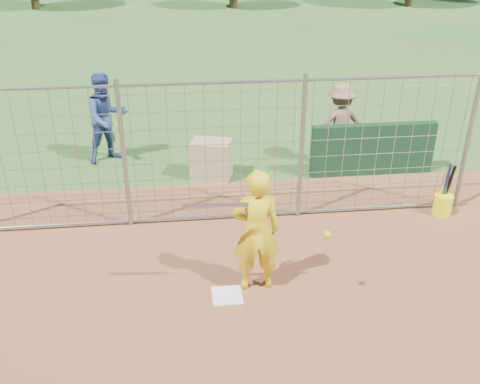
{
  "coord_description": "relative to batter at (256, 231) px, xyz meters",
  "views": [
    {
      "loc": [
        -0.51,
        -6.32,
        4.79
      ],
      "look_at": [
        0.3,
        0.8,
        1.15
      ],
      "focal_mm": 40.0,
      "sensor_mm": 36.0,
      "label": 1
    }
  ],
  "objects": [
    {
      "name": "ground",
      "position": [
        -0.43,
        0.01,
        -0.94
      ],
      "size": [
        100.0,
        100.0,
        0.0
      ],
      "primitive_type": "plane",
      "color": "#2D591E",
      "rests_on": "ground"
    },
    {
      "name": "home_plate",
      "position": [
        -0.43,
        -0.19,
        -0.93
      ],
      "size": [
        0.43,
        0.43,
        0.02
      ],
      "primitive_type": "cube",
      "color": "silver",
      "rests_on": "ground"
    },
    {
      "name": "dugout_wall",
      "position": [
        2.97,
        3.61,
        -0.39
      ],
      "size": [
        2.6,
        0.2,
        1.1
      ],
      "primitive_type": "cube",
      "color": "#11381E",
      "rests_on": "ground"
    },
    {
      "name": "batter",
      "position": [
        0.0,
        0.0,
        0.0
      ],
      "size": [
        0.69,
        0.46,
        1.88
      ],
      "primitive_type": "imported",
      "rotation": [
        0.0,
        0.0,
        3.16
      ],
      "color": "yellow",
      "rests_on": "ground"
    },
    {
      "name": "bystander_a",
      "position": [
        -2.57,
        4.98,
        0.04
      ],
      "size": [
        1.2,
        1.12,
        1.97
      ],
      "primitive_type": "imported",
      "rotation": [
        0.0,
        0.0,
        0.52
      ],
      "color": "navy",
      "rests_on": "ground"
    },
    {
      "name": "bystander_c",
      "position": [
        2.41,
        4.22,
        -0.04
      ],
      "size": [
        1.18,
        0.7,
        1.8
      ],
      "primitive_type": "imported",
      "rotation": [
        0.0,
        0.0,
        3.17
      ],
      "color": "brown",
      "rests_on": "ground"
    },
    {
      "name": "equipment_bin",
      "position": [
        -0.39,
        3.83,
        -0.54
      ],
      "size": [
        0.93,
        0.76,
        0.8
      ],
      "primitive_type": "cube",
      "rotation": [
        0.0,
        0.0,
        -0.29
      ],
      "color": "tan",
      "rests_on": "ground"
    },
    {
      "name": "equipment_in_play",
      "position": [
        -0.23,
        -0.33,
        0.5
      ],
      "size": [
        1.93,
        0.35,
        0.48
      ],
      "color": "silver",
      "rests_on": "ground"
    },
    {
      "name": "bucket_with_bats",
      "position": [
        3.69,
        1.77,
        -0.69
      ],
      "size": [
        0.34,
        0.34,
        0.98
      ],
      "color": "#F5F10C",
      "rests_on": "ground"
    },
    {
      "name": "backstop_fence",
      "position": [
        -0.43,
        2.01,
        0.32
      ],
      "size": [
        9.08,
        0.08,
        2.6
      ],
      "color": "gray",
      "rests_on": "ground"
    }
  ]
}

